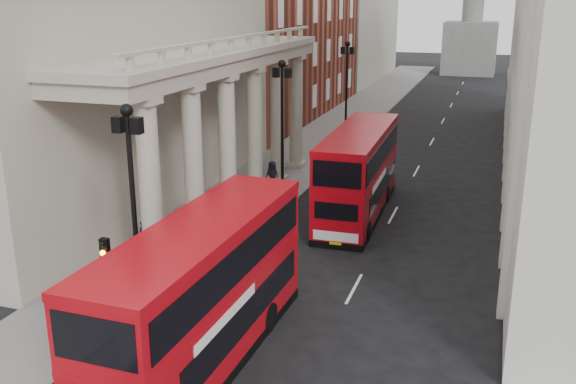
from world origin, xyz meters
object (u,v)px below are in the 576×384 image
Objects in this scene: lamp_post_mid at (282,122)px; bus_far at (359,171)px; lamp_post_south at (133,205)px; bus_near at (203,292)px; pedestrian_a at (144,238)px; pedestrian_b at (196,204)px; pedestrian_c at (272,175)px; lamp_post_north at (347,86)px; traffic_light at (107,276)px.

lamp_post_mid is 5.24m from bus_far.
lamp_post_south is at bearing -90.00° from lamp_post_mid.
lamp_post_south is 1.00× the size of lamp_post_mid.
pedestrian_a is (-6.67, 7.41, -1.63)m from bus_near.
lamp_post_mid is at bearing 101.45° from bus_near.
lamp_post_south is 0.72× the size of bus_near.
pedestrian_a is 5.09m from pedestrian_b.
lamp_post_north is at bearing 95.33° from pedestrian_c.
bus_near is at bearing -84.72° from lamp_post_north.
bus_far is 12.46m from pedestrian_a.
lamp_post_north is 17.29m from bus_far.
bus_near is at bearing -65.84° from pedestrian_c.
pedestrian_a is at bearing 73.45° from pedestrian_b.
lamp_post_south reaches higher than pedestrian_c.
pedestrian_b is at bearing 104.54° from traffic_light.
pedestrian_b is (-3.38, -4.60, -3.83)m from lamp_post_mid.
lamp_post_mid is 17.51m from bus_near.
pedestrian_a is 0.86× the size of pedestrian_b.
pedestrian_a is at bearing -98.01° from lamp_post_north.
traffic_light is (0.10, -34.02, -1.80)m from lamp_post_north.
lamp_post_mid and lamp_post_north have the same top height.
lamp_post_north reaches higher than bus_near.
lamp_post_north is 14.43m from pedestrian_c.
lamp_post_mid reaches higher than traffic_light.
pedestrian_c is (-1.40, 2.17, -3.87)m from lamp_post_mid.
pedestrian_a is (-3.61, -25.68, -3.96)m from lamp_post_north.
pedestrian_c is (-1.40, 18.17, -3.87)m from lamp_post_south.
lamp_post_north is 5.03× the size of pedestrian_a.
lamp_post_mid reaches higher than pedestrian_a.
lamp_post_north is at bearing 96.59° from bus_near.
pedestrian_c is (2.21, 11.85, 0.10)m from pedestrian_a.
pedestrian_b reaches higher than pedestrian_c.
bus_far is at bearing 73.34° from lamp_post_south.
pedestrian_b is at bearing 106.51° from lamp_post_south.
pedestrian_b is (0.23, 5.08, 0.13)m from pedestrian_a.
lamp_post_mid is 4.50× the size of pedestrian_c.
pedestrian_b is (-6.44, 12.48, -1.50)m from bus_near.
lamp_post_mid is 1.00× the size of lamp_post_north.
lamp_post_north reaches higher than traffic_light.
bus_near reaches higher than pedestrian_b.
lamp_post_north is 4.33× the size of pedestrian_b.
lamp_post_mid is at bearing 172.62° from bus_far.
lamp_post_north reaches higher than pedestrian_a.
pedestrian_c is at bearing -120.18° from pedestrian_b.
bus_near is 1.02× the size of bus_far.
lamp_post_south is 4.50× the size of pedestrian_c.
lamp_post_mid is 18.11m from traffic_light.
lamp_post_north is 1.93× the size of traffic_light.
pedestrian_a is 0.90× the size of pedestrian_c.
lamp_post_south is at bearing -51.53° from pedestrian_a.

